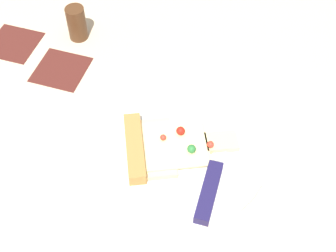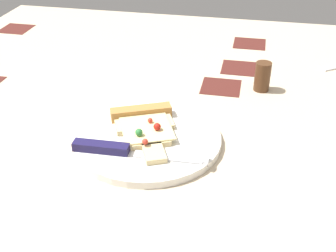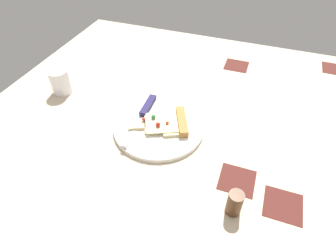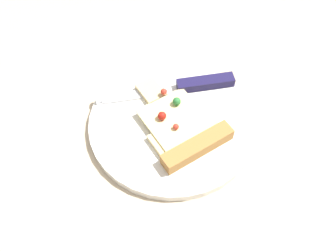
{
  "view_description": "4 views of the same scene",
  "coord_description": "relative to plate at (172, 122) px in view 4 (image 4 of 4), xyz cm",
  "views": [
    {
      "loc": [
        20.28,
        -44.67,
        63.88
      ],
      "look_at": [
        6.08,
        0.23,
        3.52
      ],
      "focal_mm": 52.52,
      "sensor_mm": 36.0,
      "label": 1
    },
    {
      "loc": [
        74.25,
        15.79,
        45.64
      ],
      "look_at": [
        6.69,
        1.73,
        2.83
      ],
      "focal_mm": 46.55,
      "sensor_mm": 36.0,
      "label": 2
    },
    {
      "loc": [
        -15.16,
        56.14,
        59.68
      ],
      "look_at": [
        5.37,
        -0.82,
        2.99
      ],
      "focal_mm": 30.14,
      "sensor_mm": 36.0,
      "label": 3
    },
    {
      "loc": [
        -25.88,
        4.11,
        49.83
      ],
      "look_at": [
        5.47,
        -0.56,
        4.36
      ],
      "focal_mm": 39.04,
      "sensor_mm": 36.0,
      "label": 4
    }
  ],
  "objects": [
    {
      "name": "pizza_slice",
      "position": [
        -2.32,
        -1.04,
        1.51
      ],
      "size": [
        19.07,
        14.72,
        2.68
      ],
      "rotation": [
        0.0,
        0.0,
        5.14
      ],
      "color": "beige",
      "rests_on": "plate"
    },
    {
      "name": "plate",
      "position": [
        0.0,
        0.0,
        0.0
      ],
      "size": [
        27.45,
        27.45,
        1.42
      ],
      "primitive_type": "cylinder",
      "color": "white",
      "rests_on": "ground_plane"
    },
    {
      "name": "ground_plane",
      "position": [
        -8.69,
        1.74,
        -2.21
      ],
      "size": [
        136.22,
        136.22,
        3.0
      ],
      "color": "#C6B293",
      "rests_on": "ground"
    },
    {
      "name": "knife",
      "position": [
        6.25,
        -2.24,
        1.31
      ],
      "size": [
        2.84,
        24.05,
        2.45
      ],
      "rotation": [
        0.0,
        0.0,
        6.31
      ],
      "color": "silver",
      "rests_on": "plate"
    }
  ]
}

